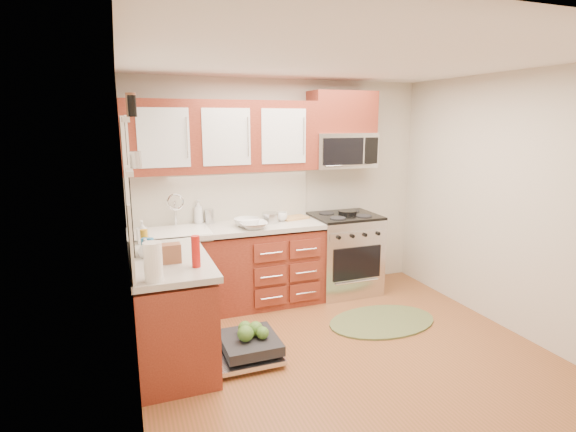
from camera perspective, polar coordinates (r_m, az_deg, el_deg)
name	(u,v)px	position (r m, az deg, el deg)	size (l,w,h in m)	color
floor	(349,357)	(4.18, 7.75, -17.33)	(3.50, 3.50, 0.00)	brown
ceiling	(358,59)	(3.67, 8.92, 19.04)	(3.50, 3.50, 0.00)	white
wall_back	(282,189)	(5.31, -0.81, 3.47)	(3.50, 0.04, 2.50)	beige
wall_front	(535,295)	(2.42, 28.85, -8.77)	(3.50, 0.04, 2.50)	beige
wall_left	(129,238)	(3.29, -19.58, -2.66)	(0.04, 3.50, 2.50)	beige
wall_right	(515,205)	(4.81, 26.90, 1.25)	(0.04, 3.50, 2.50)	beige
base_cabinet_back	(229,270)	(5.02, -7.47, -6.84)	(2.05, 0.60, 0.85)	#5D1E15
base_cabinet_left	(171,313)	(4.07, -14.61, -11.83)	(0.60, 1.25, 0.85)	#5D1E15
countertop_back	(228,229)	(4.88, -7.59, -1.59)	(2.07, 0.64, 0.05)	#A7A299
countertop_left	(169,260)	(3.90, -14.83, -5.42)	(0.64, 1.27, 0.05)	#A7A299
backsplash_back	(222,196)	(5.10, -8.44, 2.53)	(2.05, 0.02, 0.57)	beige
backsplash_left	(129,227)	(3.81, -19.50, -1.31)	(0.02, 1.25, 0.57)	beige
upper_cabinets	(223,136)	(4.88, -8.28, 9.96)	(2.05, 0.35, 0.75)	#5D1E15
cabinet_over_mw	(342,112)	(5.36, 6.86, 12.97)	(0.76, 0.35, 0.47)	#5D1E15
range	(344,253)	(5.46, 7.12, -4.72)	(0.76, 0.64, 0.95)	silver
microwave	(342,150)	(5.34, 6.87, 8.30)	(0.76, 0.38, 0.40)	silver
sink	(179,243)	(4.80, -13.63, -3.29)	(0.62, 0.50, 0.26)	white
dishwasher	(245,348)	(4.10, -5.43, -16.33)	(0.70, 0.60, 0.20)	silver
window	(126,185)	(3.72, -19.86, 3.70)	(0.03, 1.05, 1.05)	white
window_blind	(126,142)	(3.69, -19.83, 8.80)	(0.02, 0.96, 0.40)	white
shelf_upper	(125,120)	(2.84, -19.96, 11.44)	(0.04, 0.40, 0.03)	white
shelf_lower	(129,171)	(2.85, -19.53, 5.42)	(0.04, 0.40, 0.03)	white
rug	(382,321)	(4.86, 11.85, -12.96)	(1.15, 0.75, 0.02)	#576238
skillet	(348,212)	(5.39, 7.57, 0.47)	(0.22, 0.22, 0.04)	black
stock_pot	(270,218)	(4.99, -2.27, -0.22)	(0.19, 0.19, 0.11)	silver
cutting_board	(294,218)	(5.21, 0.77, -0.21)	(0.31, 0.20, 0.02)	tan
canister	(210,216)	(5.03, -9.93, -0.05)	(0.10, 0.10, 0.16)	silver
paper_towel_roll	(153,262)	(3.32, -16.76, -5.60)	(0.13, 0.13, 0.28)	white
mustard_bottle	(144,241)	(4.07, -17.78, -3.03)	(0.06, 0.06, 0.20)	orange
red_bottle	(196,251)	(3.56, -11.63, -4.44)	(0.07, 0.07, 0.25)	#B4150F
wooden_box	(171,253)	(3.73, -14.65, -4.60)	(0.15, 0.11, 0.15)	brown
blue_carton	(148,246)	(3.99, -17.39, -3.71)	(0.09, 0.05, 0.15)	teal
bowl_a	(254,225)	(4.74, -4.40, -1.17)	(0.29, 0.29, 0.07)	#999999
bowl_b	(247,222)	(4.85, -5.26, -0.81)	(0.27, 0.27, 0.09)	#999999
cup	(282,217)	(5.07, -0.82, -0.09)	(0.13, 0.13, 0.10)	#999999
soap_bottle_a	(198,212)	(5.03, -11.32, 0.52)	(0.10, 0.10, 0.27)	#999999
soap_bottle_b	(142,232)	(4.36, -18.00, -1.95)	(0.10, 0.10, 0.22)	#999999
soap_bottle_c	(146,248)	(3.91, -17.62, -3.93)	(0.13, 0.13, 0.16)	#999999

